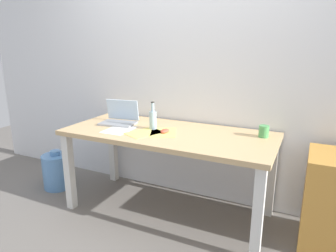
{
  "coord_description": "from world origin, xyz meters",
  "views": [
    {
      "loc": [
        1.07,
        -2.23,
        1.48
      ],
      "look_at": [
        0.0,
        0.0,
        0.81
      ],
      "focal_mm": 32.18,
      "sensor_mm": 36.0,
      "label": 1
    }
  ],
  "objects_px": {
    "desk": "(168,142)",
    "computer_mouse": "(165,131)",
    "laptop_left": "(119,119)",
    "filing_cabinet": "(333,202)",
    "beer_bottle": "(153,119)",
    "coffee_mug": "(264,131)",
    "water_cooler_jug": "(57,171)"
  },
  "relations": [
    {
      "from": "laptop_left",
      "to": "filing_cabinet",
      "type": "bearing_deg",
      "value": 1.47
    },
    {
      "from": "computer_mouse",
      "to": "filing_cabinet",
      "type": "relative_size",
      "value": 0.14
    },
    {
      "from": "desk",
      "to": "beer_bottle",
      "type": "relative_size",
      "value": 7.34
    },
    {
      "from": "laptop_left",
      "to": "coffee_mug",
      "type": "height_order",
      "value": "laptop_left"
    },
    {
      "from": "water_cooler_jug",
      "to": "filing_cabinet",
      "type": "bearing_deg",
      "value": 3.9
    },
    {
      "from": "computer_mouse",
      "to": "water_cooler_jug",
      "type": "relative_size",
      "value": 0.24
    },
    {
      "from": "water_cooler_jug",
      "to": "beer_bottle",
      "type": "bearing_deg",
      "value": 4.66
    },
    {
      "from": "beer_bottle",
      "to": "filing_cabinet",
      "type": "relative_size",
      "value": 0.34
    },
    {
      "from": "computer_mouse",
      "to": "water_cooler_jug",
      "type": "bearing_deg",
      "value": -169.84
    },
    {
      "from": "desk",
      "to": "computer_mouse",
      "type": "xyz_separation_m",
      "value": [
        -0.01,
        -0.04,
        0.11
      ]
    },
    {
      "from": "filing_cabinet",
      "to": "laptop_left",
      "type": "bearing_deg",
      "value": -178.53
    },
    {
      "from": "water_cooler_jug",
      "to": "filing_cabinet",
      "type": "xyz_separation_m",
      "value": [
        2.57,
        0.18,
        0.18
      ]
    },
    {
      "from": "computer_mouse",
      "to": "filing_cabinet",
      "type": "distance_m",
      "value": 1.38
    },
    {
      "from": "coffee_mug",
      "to": "water_cooler_jug",
      "type": "relative_size",
      "value": 0.23
    },
    {
      "from": "filing_cabinet",
      "to": "desk",
      "type": "bearing_deg",
      "value": -175.77
    },
    {
      "from": "desk",
      "to": "filing_cabinet",
      "type": "distance_m",
      "value": 1.34
    },
    {
      "from": "computer_mouse",
      "to": "desk",
      "type": "bearing_deg",
      "value": 88.48
    },
    {
      "from": "laptop_left",
      "to": "filing_cabinet",
      "type": "xyz_separation_m",
      "value": [
        1.83,
        0.05,
        -0.45
      ]
    },
    {
      "from": "laptop_left",
      "to": "computer_mouse",
      "type": "xyz_separation_m",
      "value": [
        0.52,
        -0.09,
        -0.03
      ]
    },
    {
      "from": "desk",
      "to": "water_cooler_jug",
      "type": "xyz_separation_m",
      "value": [
        -1.27,
        -0.08,
        -0.48
      ]
    },
    {
      "from": "beer_bottle",
      "to": "computer_mouse",
      "type": "bearing_deg",
      "value": -21.21
    },
    {
      "from": "beer_bottle",
      "to": "filing_cabinet",
      "type": "distance_m",
      "value": 1.54
    },
    {
      "from": "laptop_left",
      "to": "computer_mouse",
      "type": "height_order",
      "value": "laptop_left"
    },
    {
      "from": "laptop_left",
      "to": "water_cooler_jug",
      "type": "relative_size",
      "value": 0.85
    },
    {
      "from": "coffee_mug",
      "to": "computer_mouse",
      "type": "bearing_deg",
      "value": -162.69
    },
    {
      "from": "beer_bottle",
      "to": "coffee_mug",
      "type": "height_order",
      "value": "beer_bottle"
    },
    {
      "from": "filing_cabinet",
      "to": "coffee_mug",
      "type": "bearing_deg",
      "value": 169.68
    },
    {
      "from": "desk",
      "to": "computer_mouse",
      "type": "bearing_deg",
      "value": -100.11
    },
    {
      "from": "desk",
      "to": "water_cooler_jug",
      "type": "bearing_deg",
      "value": -176.45
    },
    {
      "from": "beer_bottle",
      "to": "computer_mouse",
      "type": "height_order",
      "value": "beer_bottle"
    },
    {
      "from": "desk",
      "to": "filing_cabinet",
      "type": "height_order",
      "value": "desk"
    },
    {
      "from": "desk",
      "to": "beer_bottle",
      "type": "distance_m",
      "value": 0.24
    }
  ]
}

